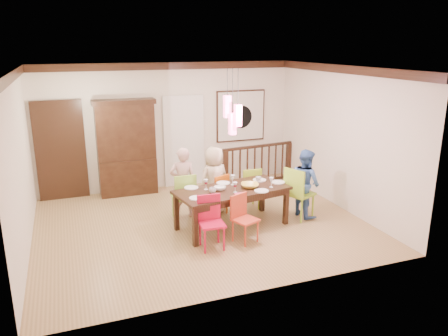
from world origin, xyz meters
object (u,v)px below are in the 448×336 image
object	(u,v)px
china_hutch	(126,147)
person_end_right	(305,183)
chair_far_left	(183,193)
chair_end_right	(300,189)
person_far_left	(183,183)
balustrade	(258,163)
person_far_mid	(214,180)
dining_table	(232,193)

from	to	relation	value
china_hutch	person_end_right	distance (m)	4.02
chair_far_left	person_end_right	world-z (taller)	person_end_right
chair_far_left	chair_end_right	distance (m)	2.26
chair_end_right	person_far_left	world-z (taller)	person_far_left
balustrade	person_end_right	bearing A→B (deg)	-96.95
china_hutch	chair_far_left	bearing A→B (deg)	-67.87
chair_end_right	china_hutch	world-z (taller)	china_hutch
chair_end_right	person_far_mid	distance (m)	1.70
china_hutch	balustrade	bearing A→B (deg)	-6.40
dining_table	china_hutch	xyz separation A→B (m)	(-1.52, 2.61, 0.41)
person_far_mid	person_far_left	bearing A→B (deg)	-13.89
dining_table	person_far_mid	world-z (taller)	person_far_mid
person_far_left	person_end_right	distance (m)	2.40
person_far_mid	person_end_right	distance (m)	1.79
balustrade	person_far_mid	size ratio (longest dim) A/B	1.44
dining_table	chair_end_right	bearing A→B (deg)	-11.61
dining_table	chair_far_left	bearing A→B (deg)	127.35
china_hutch	person_far_left	size ratio (longest dim) A/B	1.53
person_end_right	chair_far_left	bearing A→B (deg)	65.45
person_end_right	chair_end_right	bearing A→B (deg)	110.50
dining_table	person_far_mid	distance (m)	0.83
person_far_left	person_far_mid	bearing A→B (deg)	-172.66
chair_far_left	china_hutch	xyz separation A→B (m)	(-0.78, 1.92, 0.54)
china_hutch	person_far_mid	size ratio (longest dim) A/B	1.58
dining_table	person_far_mid	xyz separation A→B (m)	(-0.06, 0.83, 0.01)
person_far_mid	chair_far_left	bearing A→B (deg)	-3.45
chair_end_right	balustrade	distance (m)	2.31
chair_end_right	balustrade	xyz separation A→B (m)	(0.17, 2.30, -0.09)
person_far_mid	dining_table	bearing A→B (deg)	79.14
china_hutch	person_end_right	size ratio (longest dim) A/B	1.59
chair_far_left	chair_end_right	size ratio (longest dim) A/B	0.91
person_far_left	person_far_mid	xyz separation A→B (m)	(0.66, 0.01, -0.02)
balustrade	person_far_left	size ratio (longest dim) A/B	1.39
china_hutch	person_far_left	bearing A→B (deg)	-65.70
chair_end_right	person_far_mid	xyz separation A→B (m)	(-1.45, 0.87, 0.09)
person_far_left	chair_far_left	bearing A→B (deg)	83.79
dining_table	chair_far_left	world-z (taller)	chair_far_left
balustrade	china_hutch	bearing A→B (deg)	166.76
balustrade	person_far_left	bearing A→B (deg)	-154.43
balustrade	chair_end_right	bearing A→B (deg)	-100.99
chair_end_right	person_far_left	xyz separation A→B (m)	(-2.11, 0.86, 0.11)
chair_far_left	china_hutch	bearing A→B (deg)	-67.24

